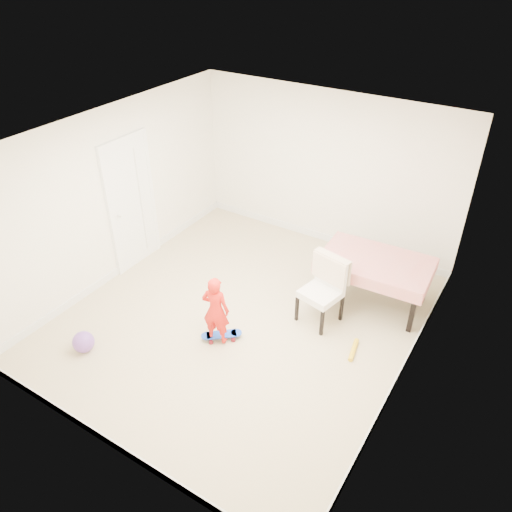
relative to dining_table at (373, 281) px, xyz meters
The scene contains 17 objects.
ground 1.94m from the dining_table, 136.66° to the right, with size 5.00×5.00×0.00m, color tan.
ceiling 2.93m from the dining_table, 136.66° to the right, with size 4.50×5.00×0.04m, color white.
wall_back 2.05m from the dining_table, 139.86° to the left, with size 4.50×0.04×2.60m, color white.
wall_front 4.14m from the dining_table, 110.12° to the right, with size 4.50×0.04×2.60m, color white.
wall_left 3.96m from the dining_table, 160.10° to the right, with size 0.04×5.00×2.60m, color white.
wall_right 1.82m from the dining_table, 57.26° to the right, with size 0.04×5.00×2.60m, color white.
door 3.81m from the dining_table, 164.38° to the right, with size 0.10×0.94×2.11m, color white.
baseboard_back 1.85m from the dining_table, 139.62° to the left, with size 4.50×0.02×0.12m, color white.
baseboard_front 4.06m from the dining_table, 110.07° to the right, with size 4.50×0.02×0.12m, color white.
baseboard_left 3.87m from the dining_table, 160.15° to the right, with size 0.02×5.00×0.12m, color white.
baseboard_right 1.59m from the dining_table, 56.95° to the right, with size 0.02×5.00×0.12m, color white.
dining_table is the anchor object (origin of this frame).
dining_chair 0.93m from the dining_table, 119.65° to the right, with size 0.54×0.62×0.98m, color white, non-canonical shape.
skateboard 2.31m from the dining_table, 127.00° to the right, with size 0.54×0.20×0.08m, color blue, non-canonical shape.
child 2.36m from the dining_table, 126.29° to the right, with size 0.36×0.24×0.99m, color red.
balloon 4.04m from the dining_table, 133.11° to the right, with size 0.28×0.28×0.28m, color purple.
foam_toy 1.19m from the dining_table, 79.49° to the right, with size 0.06×0.06×0.40m, color yellow.
Camera 1 is at (3.02, -4.48, 4.58)m, focal length 35.00 mm.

